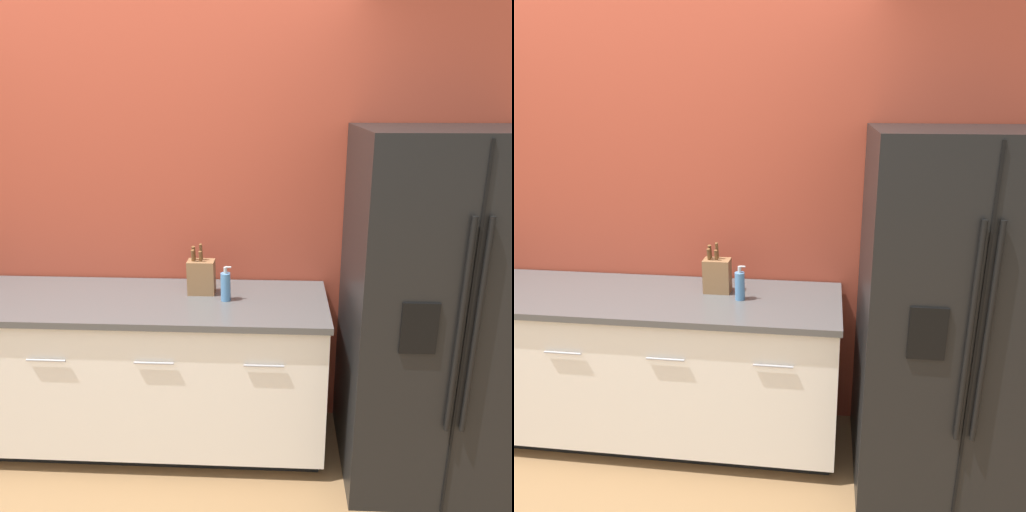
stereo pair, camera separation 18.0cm
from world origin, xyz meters
The scene contains 5 objects.
wall_back centered at (0.00, 1.24, 1.30)m, with size 10.00×0.05×2.60m.
counter_unit centered at (-0.04, 0.90, 0.47)m, with size 2.30×0.64×0.92m.
refrigerator centered at (1.66, 0.81, 0.92)m, with size 0.90×0.83×1.83m.
knife_block centered at (0.42, 0.98, 1.02)m, with size 0.15×0.09×0.29m.
soap_dispenser centered at (0.56, 0.89, 1.00)m, with size 0.06×0.05×0.19m.
Camera 2 is at (1.03, -1.58, 1.97)m, focal length 35.00 mm.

